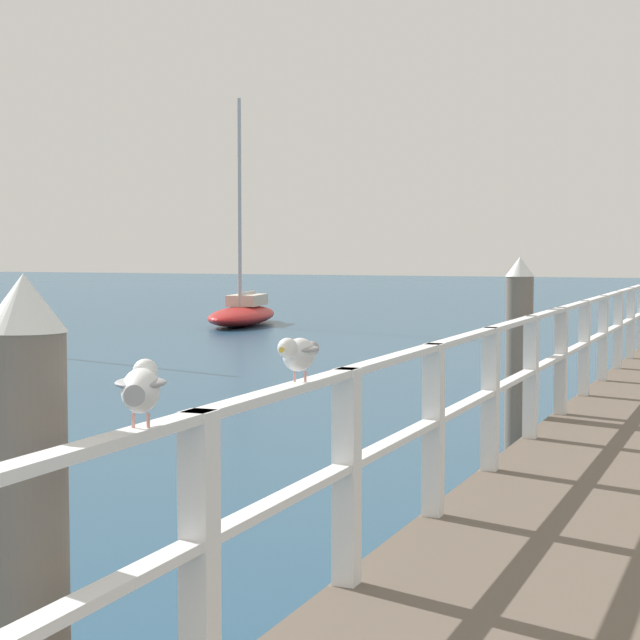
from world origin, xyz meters
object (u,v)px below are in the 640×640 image
at_px(dock_piling_far, 519,353).
at_px(seagull_background, 299,353).
at_px(dock_piling_near, 28,559).
at_px(boat_0, 243,312).
at_px(seagull_foreground, 141,387).

relative_size(dock_piling_far, seagull_background, 4.15).
relative_size(dock_piling_near, seagull_background, 4.15).
xyz_separation_m(dock_piling_near, boat_0, (-10.77, 23.44, -0.66)).
bearing_deg(seagull_background, boat_0, -69.67).
relative_size(dock_piling_near, boat_0, 0.33).
relative_size(seagull_foreground, boat_0, 0.07).
bearing_deg(seagull_background, dock_piling_far, -93.24).
bearing_deg(seagull_foreground, boat_0, 89.47).
relative_size(dock_piling_far, boat_0, 0.33).
xyz_separation_m(dock_piling_near, seagull_background, (0.38, 1.46, 0.60)).
distance_m(dock_piling_near, seagull_foreground, 0.72).
xyz_separation_m(dock_piling_near, dock_piling_far, (0.00, 8.02, 0.00)).
xyz_separation_m(dock_piling_far, seagull_foreground, (0.38, -7.89, 0.60)).
xyz_separation_m(dock_piling_far, seagull_background, (0.38, -6.55, 0.60)).
distance_m(dock_piling_near, seagull_background, 1.63).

